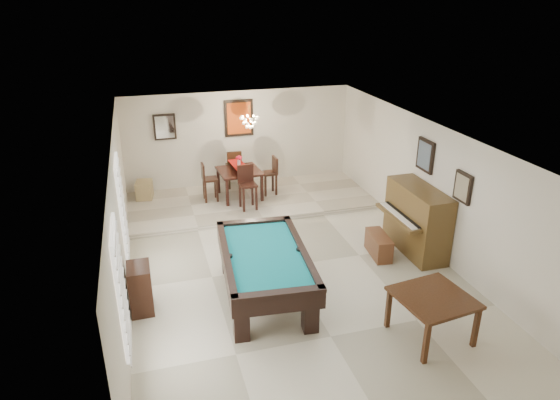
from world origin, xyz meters
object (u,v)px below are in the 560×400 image
piano_bench (379,245)px  dining_chair_south (248,188)px  upright_piano (410,221)px  corner_bench (144,190)px  square_table (431,316)px  flower_vase (239,160)px  chandelier (249,118)px  dining_chair_east (269,176)px  apothecary_chest (140,289)px  dining_table (240,181)px  dining_chair_north (234,168)px  pool_table (265,276)px  dining_chair_west (210,182)px

piano_bench → dining_chair_south: bearing=126.8°
upright_piano → dining_chair_south: upright_piano is taller
corner_bench → square_table: bearing=-58.9°
flower_vase → chandelier: 1.16m
dining_chair_east → piano_bench: bearing=17.8°
corner_bench → flower_vase: bearing=-14.5°
dining_chair_south → dining_chair_east: size_ratio=1.08×
apothecary_chest → dining_chair_south: 4.26m
dining_chair_south → chandelier: chandelier is taller
upright_piano → dining_table: 4.48m
flower_vase → dining_chair_north: 0.88m
flower_vase → chandelier: bearing=-44.7°
piano_bench → corner_bench: bearing=137.0°
square_table → chandelier: (-1.47, 5.85, 1.84)m
pool_table → upright_piano: size_ratio=1.58×
square_table → piano_bench: square_table is taller
pool_table → dining_chair_east: size_ratio=2.68×
dining_table → dining_chair_west: dining_chair_west is taller
flower_vase → corner_bench: 2.51m
dining_chair_south → dining_chair_west: 1.09m
piano_bench → corner_bench: corner_bench is taller
square_table → corner_bench: square_table is taller
dining_chair_south → chandelier: bearing=65.6°
dining_chair_north → piano_bench: bearing=117.6°
flower_vase → dining_chair_north: bearing=90.1°
pool_table → flower_vase: bearing=88.9°
square_table → upright_piano: 2.78m
dining_chair_west → corner_bench: (-1.58, 0.61, -0.26)m
pool_table → dining_chair_west: (-0.27, 4.35, 0.17)m
upright_piano → flower_vase: (-2.76, 3.53, 0.41)m
pool_table → flower_vase: size_ratio=9.71×
dining_chair_south → dining_chair_north: (-0.04, 1.52, -0.01)m
apothecary_chest → dining_chair_west: dining_chair_west is taller
dining_chair_west → apothecary_chest: bearing=156.3°
pool_table → dining_table: size_ratio=2.56×
upright_piano → dining_table: upright_piano is taller
square_table → corner_bench: bearing=121.1°
square_table → dining_chair_north: dining_chair_north is taller
flower_vase → chandelier: chandelier is taller
piano_bench → dining_chair_north: 4.79m
dining_chair_north → dining_chair_east: bearing=137.2°
piano_bench → corner_bench: 6.06m
pool_table → upright_piano: bearing=19.3°
piano_bench → flower_vase: bearing=120.9°
dining_table → dining_chair_south: size_ratio=0.97×
square_table → piano_bench: size_ratio=1.30×
dining_chair_west → corner_bench: dining_chair_west is taller
pool_table → flower_vase: flower_vase is taller
dining_chair_south → flower_vase: bearing=89.0°
upright_piano → dining_table: bearing=128.0°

